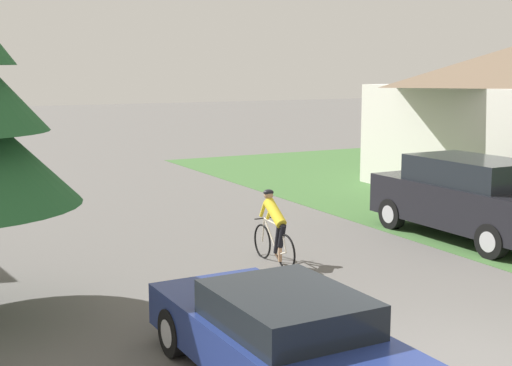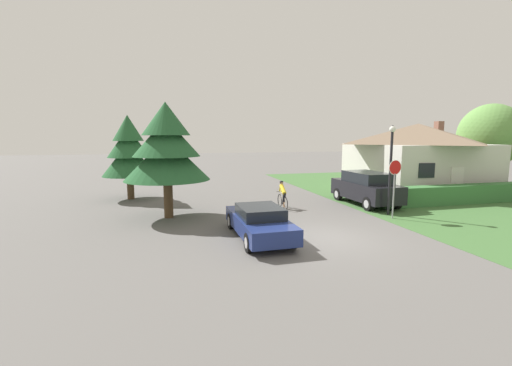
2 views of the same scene
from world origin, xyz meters
TOP-DOWN VIEW (x-y plane):
  - sedan_left_lane at (-2.34, 0.62)m, footprint 1.86×4.57m
  - cyclist at (0.33, 5.63)m, footprint 0.44×1.74m
  - parked_suv_right at (5.30, 5.45)m, footprint 2.05×4.73m

SIDE VIEW (x-z plane):
  - sedan_left_lane at x=-2.34m, z-range 0.00..1.26m
  - cyclist at x=0.33m, z-range -0.03..1.47m
  - parked_suv_right at x=5.30m, z-range 0.02..1.91m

